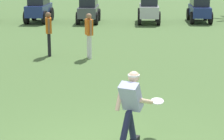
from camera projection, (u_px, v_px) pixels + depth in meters
The scene contains 8 objects.
frisbee_thrower at pixel (131, 106), 7.87m from camera, with size 0.75×0.95×1.41m.
frisbee_in_flight at pixel (157, 101), 8.52m from camera, with size 0.26×0.26×0.07m.
teammate_near_sideline at pixel (89, 31), 14.98m from camera, with size 0.30×0.49×1.56m.
teammate_midfield at pixel (49, 30), 15.34m from camera, with size 0.26×0.50×1.56m.
parked_car_slot_b at pixel (39, 8), 23.63m from camera, with size 1.37×2.43×1.40m.
parked_car_slot_c at pixel (89, 9), 23.58m from camera, with size 1.26×2.45×1.34m.
parked_car_slot_d at pixel (149, 9), 23.30m from camera, with size 1.29×2.40×1.40m.
parked_car_slot_e at pixel (199, 9), 23.73m from camera, with size 1.28×2.46×1.34m.
Camera 1 is at (0.07, -6.80, 3.37)m, focal length 70.00 mm.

